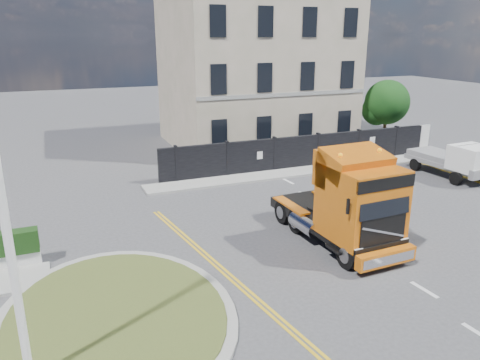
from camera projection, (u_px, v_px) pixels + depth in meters
name	position (u px, v px, depth m)	size (l,w,h in m)	color
ground	(284.00, 239.00, 18.76)	(120.00, 120.00, 0.00)	#424244
traffic_island	(117.00, 315.00, 13.55)	(6.80, 6.80, 0.17)	gray
hoarding_fence	(311.00, 151.00, 28.79)	(18.80, 0.25, 2.00)	black
georgian_building	(254.00, 65.00, 33.80)	(12.30, 10.30, 12.80)	beige
tree	(385.00, 104.00, 33.76)	(3.20, 3.20, 4.80)	#382619
pavement_far	(310.00, 170.00, 28.08)	(20.00, 1.60, 0.12)	gray
truck	(350.00, 206.00, 17.55)	(2.62, 6.47, 3.83)	black
flatbed_pickup	(463.00, 161.00, 26.13)	(2.25, 5.08, 2.07)	gray
lamppost_island	(2.00, 203.00, 9.57)	(0.27, 0.54, 8.76)	white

